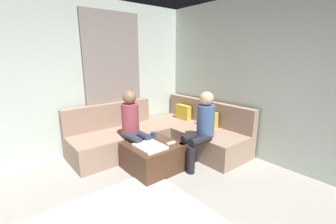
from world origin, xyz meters
TOP-DOWN VIEW (x-y plane):
  - wall_back at (0.00, 2.94)m, footprint 6.00×0.12m
  - wall_left at (-2.94, 0.00)m, footprint 0.12×6.00m
  - curtain_panel at (-2.84, 1.30)m, footprint 0.06×1.10m
  - sectional_couch at (-2.08, 1.88)m, footprint 2.10×2.55m
  - ottoman at (-1.56, 1.26)m, footprint 0.76×0.76m
  - folded_blanket at (-1.46, 1.14)m, footprint 0.44×0.36m
  - coffee_mug at (-1.78, 1.44)m, footprint 0.08×0.08m
  - game_remote at (-1.38, 1.48)m, footprint 0.05×0.15m
  - person_on_couch_back at (-1.18, 1.93)m, footprint 0.30×0.60m
  - person_on_couch_side at (-1.93, 1.16)m, footprint 0.60×0.30m

SIDE VIEW (x-z plane):
  - ottoman at x=-1.56m, z-range 0.00..0.42m
  - sectional_couch at x=-2.08m, z-range -0.15..0.72m
  - game_remote at x=-1.38m, z-range 0.42..0.44m
  - folded_blanket at x=-1.46m, z-range 0.42..0.46m
  - coffee_mug at x=-1.78m, z-range 0.42..0.52m
  - person_on_couch_back at x=-1.18m, z-range 0.06..1.26m
  - person_on_couch_side at x=-1.93m, z-range 0.06..1.26m
  - curtain_panel at x=-2.84m, z-range 0.00..2.50m
  - wall_back at x=0.00m, z-range 0.00..2.70m
  - wall_left at x=-2.94m, z-range 0.00..2.70m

